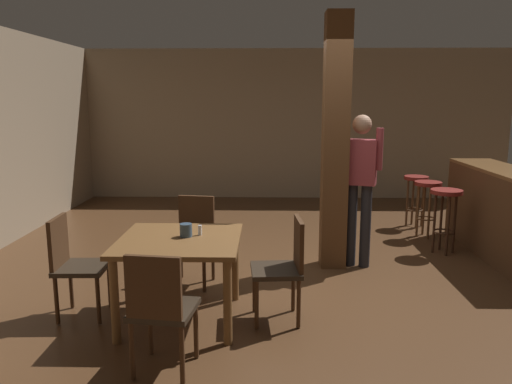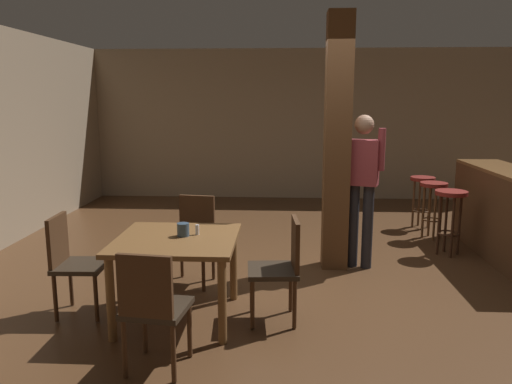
{
  "view_description": "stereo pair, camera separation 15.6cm",
  "coord_description": "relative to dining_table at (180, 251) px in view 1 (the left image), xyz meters",
  "views": [
    {
      "loc": [
        -0.55,
        -5.04,
        1.9
      ],
      "look_at": [
        -0.66,
        -0.06,
        0.96
      ],
      "focal_mm": 35.0,
      "sensor_mm": 36.0,
      "label": 1
    },
    {
      "loc": [
        -0.39,
        -5.04,
        1.9
      ],
      "look_at": [
        -0.66,
        -0.06,
        0.96
      ],
      "focal_mm": 35.0,
      "sensor_mm": 36.0,
      "label": 2
    }
  ],
  "objects": [
    {
      "name": "salt_shaker",
      "position": [
        0.16,
        0.1,
        0.15
      ],
      "size": [
        0.03,
        0.03,
        0.09
      ],
      "primitive_type": "cylinder",
      "color": "silver",
      "rests_on": "dining_table"
    },
    {
      "name": "ground_plane",
      "position": [
        1.29,
        0.98,
        -0.62
      ],
      "size": [
        10.8,
        10.8,
        0.0
      ],
      "primitive_type": "plane",
      "color": "#4C301C"
    },
    {
      "name": "bar_stool_mid",
      "position": [
        2.94,
        2.69,
        -0.03
      ],
      "size": [
        0.36,
        0.36,
        0.78
      ],
      "color": "maroon",
      "rests_on": "ground_plane"
    },
    {
      "name": "bar_stool_far",
      "position": [
        2.95,
        3.27,
        -0.05
      ],
      "size": [
        0.35,
        0.35,
        0.76
      ],
      "color": "maroon",
      "rests_on": "ground_plane"
    },
    {
      "name": "chair_west",
      "position": [
        -0.94,
        0.03,
        -0.11
      ],
      "size": [
        0.44,
        0.44,
        0.89
      ],
      "color": "#2D2319",
      "rests_on": "ground_plane"
    },
    {
      "name": "wall_back",
      "position": [
        1.29,
        5.48,
        0.78
      ],
      "size": [
        8.0,
        0.1,
        2.8
      ],
      "primitive_type": "cube",
      "color": "gray",
      "rests_on": "ground_plane"
    },
    {
      "name": "pillar",
      "position": [
        1.49,
        1.46,
        0.78
      ],
      "size": [
        0.28,
        0.28,
        2.8
      ],
      "primitive_type": "cube",
      "color": "brown",
      "rests_on": "ground_plane"
    },
    {
      "name": "chair_south",
      "position": [
        0.02,
        -0.89,
        -0.11
      ],
      "size": [
        0.47,
        0.47,
        0.89
      ],
      "color": "#2D2319",
      "rests_on": "ground_plane"
    },
    {
      "name": "standing_person",
      "position": [
        1.78,
        1.45,
        0.38
      ],
      "size": [
        0.47,
        0.29,
        1.72
      ],
      "color": "maroon",
      "rests_on": "ground_plane"
    },
    {
      "name": "bar_stool_near",
      "position": [
        2.93,
        1.97,
        -0.01
      ],
      "size": [
        0.38,
        0.38,
        0.8
      ],
      "color": "maroon",
      "rests_on": "ground_plane"
    },
    {
      "name": "chair_north",
      "position": [
        -0.01,
        0.88,
        -0.11
      ],
      "size": [
        0.48,
        0.48,
        0.89
      ],
      "color": "#2D2319",
      "rests_on": "ground_plane"
    },
    {
      "name": "bar_counter",
      "position": [
        3.49,
        1.84,
        -0.08
      ],
      "size": [
        0.56,
        2.26,
        1.07
      ],
      "color": "brown",
      "rests_on": "ground_plane"
    },
    {
      "name": "napkin_cup",
      "position": [
        0.05,
        0.05,
        0.17
      ],
      "size": [
        0.1,
        0.1,
        0.11
      ],
      "primitive_type": "cylinder",
      "color": "#33475B",
      "rests_on": "dining_table"
    },
    {
      "name": "chair_east",
      "position": [
        0.89,
        0.01,
        -0.11
      ],
      "size": [
        0.45,
        0.45,
        0.89
      ],
      "color": "#2D2319",
      "rests_on": "ground_plane"
    },
    {
      "name": "dining_table",
      "position": [
        0.0,
        0.0,
        0.0
      ],
      "size": [
        1.02,
        1.02,
        0.73
      ],
      "color": "brown",
      "rests_on": "ground_plane"
    }
  ]
}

